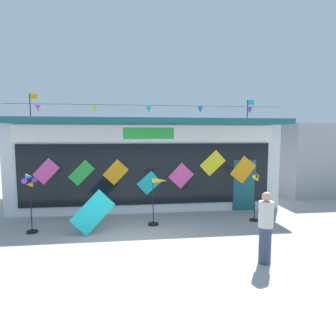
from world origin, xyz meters
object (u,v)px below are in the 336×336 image
object	(u,v)px
wind_spinner_far_left	(30,193)
wind_spinner_left	(158,194)
person_near_camera	(266,227)
display_kite_on_ground	(93,212)
kite_shop_building	(144,160)
wind_spinner_center_left	(255,193)

from	to	relation	value
wind_spinner_far_left	wind_spinner_left	bearing A→B (deg)	4.85
wind_spinner_left	person_near_camera	bearing A→B (deg)	-57.28
wind_spinner_left	display_kite_on_ground	distance (m)	2.16
display_kite_on_ground	wind_spinner_far_left	bearing A→B (deg)	169.49
wind_spinner_left	person_near_camera	distance (m)	3.99
person_near_camera	display_kite_on_ground	xyz separation A→B (m)	(-4.17, 2.68, -0.19)
wind_spinner_far_left	kite_shop_building	bearing A→B (deg)	51.62
wind_spinner_center_left	person_near_camera	distance (m)	3.57
wind_spinner_left	kite_shop_building	bearing A→B (deg)	92.31
kite_shop_building	wind_spinner_left	xyz separation A→B (m)	(0.18, -4.36, -0.77)
wind_spinner_left	display_kite_on_ground	size ratio (longest dim) A/B	1.27
wind_spinner_far_left	display_kite_on_ground	world-z (taller)	wind_spinner_far_left
wind_spinner_left	display_kite_on_ground	world-z (taller)	wind_spinner_left
wind_spinner_center_left	display_kite_on_ground	distance (m)	5.44
wind_spinner_far_left	display_kite_on_ground	xyz separation A→B (m)	(1.87, -0.35, -0.56)
kite_shop_building	person_near_camera	world-z (taller)	kite_shop_building
wind_spinner_center_left	person_near_camera	size ratio (longest dim) A/B	1.02
wind_spinner_far_left	wind_spinner_center_left	distance (m)	7.27
kite_shop_building	person_near_camera	distance (m)	8.11
wind_spinner_far_left	person_near_camera	distance (m)	6.76
kite_shop_building	wind_spinner_left	bearing A→B (deg)	-87.69
kite_shop_building	display_kite_on_ground	size ratio (longest dim) A/B	8.70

